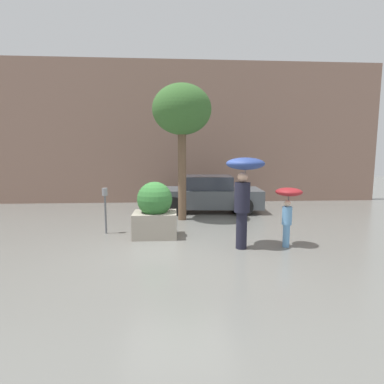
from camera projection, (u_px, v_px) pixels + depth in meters
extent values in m
plane|color=slate|center=(177.00, 247.00, 6.82)|extent=(40.00, 40.00, 0.00)
cube|color=#8C6B5B|center=(175.00, 133.00, 12.88)|extent=(18.00, 0.30, 6.00)
cube|color=#9E9384|center=(155.00, 224.00, 7.63)|extent=(1.09, 0.86, 0.63)
sphere|color=#337033|center=(155.00, 199.00, 7.54)|extent=(0.89, 0.89, 0.89)
cylinder|color=#1E1E2D|center=(241.00, 230.00, 6.66)|extent=(0.24, 0.24, 0.83)
cylinder|color=#1E1E2D|center=(242.00, 197.00, 6.56)|extent=(0.35, 0.35, 0.66)
sphere|color=tan|center=(243.00, 177.00, 6.51)|extent=(0.22, 0.22, 0.22)
cylinder|color=#4C4C51|center=(245.00, 179.00, 6.65)|extent=(0.02, 0.02, 0.70)
ellipsoid|color=navy|center=(245.00, 164.00, 6.60)|extent=(0.85, 0.85, 0.27)
cylinder|color=#669ED1|center=(286.00, 236.00, 6.78)|extent=(0.15, 0.15, 0.52)
cylinder|color=#669ED1|center=(287.00, 216.00, 6.72)|extent=(0.22, 0.22, 0.41)
sphere|color=beige|center=(288.00, 204.00, 6.69)|extent=(0.14, 0.14, 0.14)
cylinder|color=#4C4C51|center=(288.00, 203.00, 6.77)|extent=(0.02, 0.02, 0.51)
ellipsoid|color=maroon|center=(289.00, 192.00, 6.74)|extent=(0.59, 0.59, 0.19)
cube|color=#4C5156|center=(208.00, 197.00, 11.07)|extent=(3.97, 2.04, 0.65)
cube|color=#2D333D|center=(208.00, 182.00, 11.00)|extent=(1.84, 1.61, 0.47)
cylinder|color=black|center=(174.00, 206.00, 10.26)|extent=(0.66, 0.27, 0.65)
cylinder|color=black|center=(177.00, 199.00, 11.98)|extent=(0.66, 0.27, 0.65)
cylinder|color=black|center=(244.00, 206.00, 10.21)|extent=(0.66, 0.27, 0.65)
cylinder|color=black|center=(237.00, 199.00, 11.94)|extent=(0.66, 0.27, 0.65)
cylinder|color=brown|center=(182.00, 174.00, 9.46)|extent=(0.26, 0.26, 2.96)
ellipsoid|color=#38662D|center=(182.00, 109.00, 9.21)|extent=(1.83, 1.83, 1.55)
cylinder|color=#595B60|center=(106.00, 215.00, 7.91)|extent=(0.05, 0.05, 1.01)
cylinder|color=gray|center=(105.00, 192.00, 7.83)|extent=(0.14, 0.14, 0.20)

